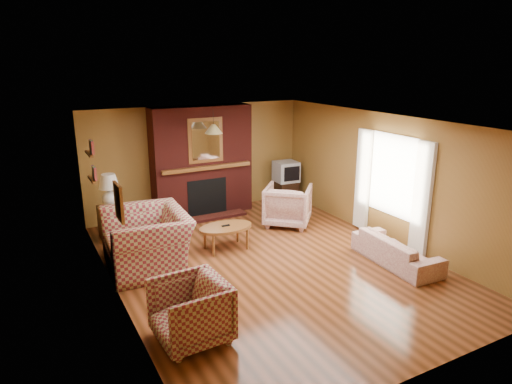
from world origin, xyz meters
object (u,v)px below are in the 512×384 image
tv_stand (286,192)px  floral_armchair (288,205)px  plaid_loveseat (147,240)px  crt_tv (286,172)px  plaid_armchair (190,311)px  side_table (112,222)px  floral_sofa (396,250)px  coffee_table (226,229)px  fireplace (202,162)px  table_lamp (109,189)px

tv_stand → floral_armchair: bearing=-120.9°
plaid_loveseat → tv_stand: 4.36m
floral_armchair → crt_tv: size_ratio=1.67×
plaid_armchair → tv_stand: 5.83m
floral_armchair → side_table: (-3.39, 0.96, -0.10)m
plaid_armchair → floral_sofa: size_ratio=0.53×
coffee_table → crt_tv: size_ratio=1.81×
fireplace → plaid_armchair: fireplace is taller
floral_sofa → plaid_loveseat: bearing=67.1°
plaid_armchair → table_lamp: table_lamp is taller
floral_armchair → coffee_table: size_ratio=0.93×
coffee_table → crt_tv: bearing=37.4°
fireplace → plaid_loveseat: (-1.85, -2.13, -0.70)m
floral_armchair → tv_stand: 1.52m
floral_sofa → floral_armchair: (-0.61, 2.49, 0.18)m
tv_stand → plaid_armchair: bearing=-134.0°
coffee_table → tv_stand: 3.08m
floral_armchair → side_table: floral_armchair is taller
plaid_armchair → crt_tv: 5.84m
plaid_armchair → coffee_table: plaid_armchair is taller
fireplace → tv_stand: bearing=-5.1°
tv_stand → coffee_table: bearing=-143.1°
coffee_table → crt_tv: 3.10m
fireplace → plaid_armchair: (-1.95, -4.42, -0.79)m
plaid_loveseat → table_lamp: size_ratio=2.29×
fireplace → side_table: 2.33m
coffee_table → table_lamp: bearing=138.3°
side_table → tv_stand: 4.17m
plaid_loveseat → side_table: (-0.25, 1.60, -0.16)m
tv_stand → crt_tv: crt_tv is taller
table_lamp → tv_stand: bearing=4.8°
plaid_loveseat → floral_armchair: size_ratio=1.59×
plaid_loveseat → tv_stand: size_ratio=2.74×
floral_sofa → table_lamp: bearing=52.6°
floral_sofa → tv_stand: tv_stand is taller
floral_sofa → floral_armchair: size_ratio=1.78×
floral_sofa → crt_tv: bearing=1.1°
floral_armchair → floral_sofa: bearing=145.7°
plaid_loveseat → coffee_table: plaid_loveseat is taller
fireplace → floral_sofa: (1.90, -3.98, -0.94)m
floral_sofa → side_table: bearing=52.6°
fireplace → tv_stand: fireplace is taller
fireplace → tv_stand: 2.25m
plaid_loveseat → crt_tv: size_ratio=2.66×
floral_sofa → plaid_armchair: bearing=99.9°
fireplace → floral_armchair: fireplace is taller
plaid_armchair → tv_stand: plaid_armchair is taller
coffee_table → table_lamp: size_ratio=1.56×
plaid_loveseat → plaid_armchair: 2.30m
table_lamp → crt_tv: (4.15, 0.34, -0.22)m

